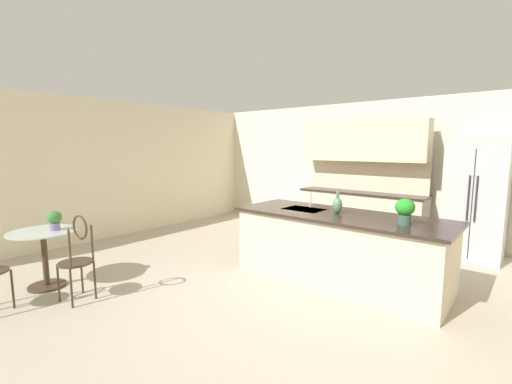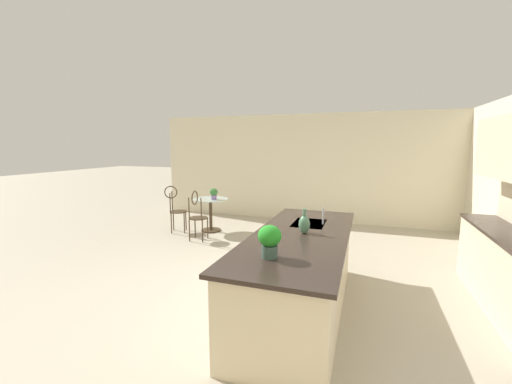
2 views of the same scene
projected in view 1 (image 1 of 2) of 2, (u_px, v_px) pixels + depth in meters
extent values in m
plane|color=#B2A893|center=(283.00, 295.00, 4.18)|extent=(40.00, 40.00, 0.00)
cube|color=beige|center=(391.00, 169.00, 6.78)|extent=(9.00, 0.12, 2.70)
cube|color=beige|center=(106.00, 170.00, 6.71)|extent=(0.12, 7.80, 2.70)
cube|color=beige|center=(338.00, 249.00, 4.58)|extent=(2.70, 0.96, 0.88)
cube|color=#2D231E|center=(340.00, 215.00, 4.51)|extent=(2.80, 1.06, 0.04)
cube|color=#B2B5BA|center=(304.00, 210.00, 4.86)|extent=(0.56, 0.40, 0.03)
cube|color=beige|center=(360.00, 215.00, 6.81)|extent=(2.40, 0.60, 0.88)
cube|color=#2D231E|center=(361.00, 193.00, 6.75)|extent=(2.44, 0.64, 0.04)
cube|color=beige|center=(365.00, 176.00, 6.83)|extent=(2.40, 0.04, 0.60)
cube|color=beige|center=(363.00, 141.00, 6.60)|extent=(2.40, 0.36, 0.76)
cube|color=#B7BABF|center=(475.00, 202.00, 5.47)|extent=(0.84, 0.72, 1.84)
cube|color=#28282B|center=(472.00, 205.00, 5.20)|extent=(0.01, 0.01, 1.69)
cylinder|color=#28282B|center=(468.00, 198.00, 5.20)|extent=(0.02, 0.02, 0.70)
cylinder|color=#28282B|center=(476.00, 199.00, 5.14)|extent=(0.02, 0.02, 0.70)
cylinder|color=#3D2D1E|center=(47.00, 286.00, 4.43)|extent=(0.44, 0.44, 0.03)
cylinder|color=#3D2D1E|center=(45.00, 259.00, 4.38)|extent=(0.07, 0.07, 0.69)
cylinder|color=#B2C6C1|center=(43.00, 232.00, 4.33)|extent=(0.80, 0.80, 0.01)
cylinder|color=#3D2D1E|center=(13.00, 289.00, 3.81)|extent=(0.03, 0.03, 0.45)
cylinder|color=#3D2D1E|center=(58.00, 283.00, 3.98)|extent=(0.03, 0.03, 0.45)
cylinder|color=#3D2D1E|center=(82.00, 276.00, 4.21)|extent=(0.03, 0.03, 0.45)
cylinder|color=#3D2D1E|center=(71.00, 289.00, 3.82)|extent=(0.03, 0.03, 0.45)
cylinder|color=#3D2D1E|center=(95.00, 281.00, 4.06)|extent=(0.03, 0.03, 0.45)
cylinder|color=#3D2D1E|center=(75.00, 263.00, 3.99)|extent=(0.42, 0.42, 0.02)
cylinder|color=#3D2D1E|center=(70.00, 250.00, 3.77)|extent=(0.03, 0.03, 0.45)
cylinder|color=#3D2D1E|center=(92.00, 244.00, 3.98)|extent=(0.03, 0.03, 0.45)
torus|color=#3D2D1E|center=(80.00, 227.00, 3.85)|extent=(0.28, 0.05, 0.28)
cylinder|color=#B2B5BA|center=(311.00, 200.00, 4.98)|extent=(0.02, 0.02, 0.22)
cylinder|color=#7A669E|center=(55.00, 226.00, 4.37)|extent=(0.12, 0.12, 0.10)
ellipsoid|color=#357133|center=(54.00, 217.00, 4.36)|extent=(0.18, 0.18, 0.16)
cylinder|color=#385147|center=(404.00, 220.00, 3.88)|extent=(0.15, 0.15, 0.12)
ellipsoid|color=#248D25|center=(405.00, 207.00, 3.86)|extent=(0.21, 0.21, 0.19)
ellipsoid|color=#4C7A5B|center=(337.00, 205.00, 4.55)|extent=(0.13, 0.13, 0.21)
cylinder|color=#4C7A5B|center=(338.00, 195.00, 4.53)|extent=(0.04, 0.04, 0.08)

